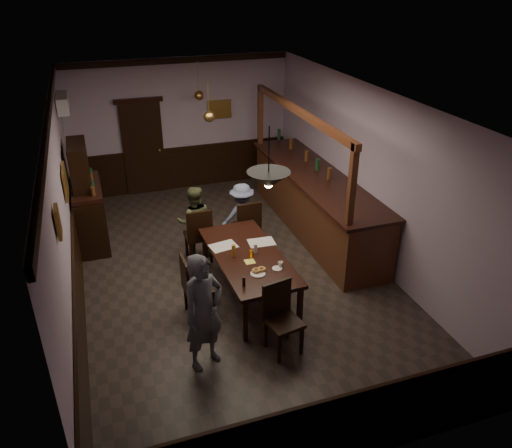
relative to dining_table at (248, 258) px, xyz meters
name	(u,v)px	position (x,y,z in m)	size (l,w,h in m)	color
room	(230,192)	(-0.06, 0.74, 0.81)	(5.01, 8.01, 3.01)	#2D2621
dining_table	(248,258)	(0.00, 0.00, 0.00)	(1.08, 2.24, 0.75)	black
chair_far_left	(199,233)	(-0.50, 1.25, -0.12)	(0.45, 0.45, 1.04)	black
chair_far_right	(247,225)	(0.40, 1.28, -0.11)	(0.46, 0.46, 1.04)	black
chair_near	(281,314)	(0.04, -1.32, -0.13)	(0.51, 0.51, 1.01)	black
chair_side	(193,284)	(-0.92, -0.23, -0.14)	(0.45, 0.45, 1.00)	black
person_standing	(204,312)	(-1.00, -1.29, 0.13)	(0.60, 0.39, 1.64)	slate
person_seated_left	(194,222)	(-0.51, 1.53, -0.02)	(0.65, 0.50, 1.33)	#4F5633
person_seated_right	(242,216)	(0.39, 1.57, -0.06)	(0.81, 0.46, 1.25)	slate
newspaper_left	(223,246)	(-0.29, 0.36, 0.07)	(0.42, 0.30, 0.01)	silver
newspaper_right	(261,242)	(0.32, 0.29, 0.07)	(0.42, 0.30, 0.01)	silver
napkin	(250,261)	(-0.04, -0.21, 0.07)	(0.15, 0.15, 0.00)	#FFF85D
saucer	(277,268)	(0.28, -0.53, 0.07)	(0.15, 0.15, 0.01)	white
coffee_cup	(281,264)	(0.35, -0.49, 0.11)	(0.08, 0.08, 0.07)	white
pastry_plate	(258,274)	(-0.03, -0.57, 0.07)	(0.22, 0.22, 0.01)	white
pastry_ring_a	(256,270)	(-0.04, -0.52, 0.10)	(0.13, 0.13, 0.04)	#C68C47
pastry_ring_b	(262,269)	(0.04, -0.51, 0.10)	(0.13, 0.13, 0.04)	#C68C47
soda_can	(251,254)	(0.02, -0.10, 0.12)	(0.07, 0.07, 0.12)	orange
beer_glass	(234,251)	(-0.22, 0.02, 0.16)	(0.06, 0.06, 0.20)	#BF721E
water_glass	(255,248)	(0.13, 0.02, 0.14)	(0.06, 0.06, 0.15)	silver
pepper_mill	(244,281)	(-0.31, -0.79, 0.13)	(0.04, 0.04, 0.14)	black
sideboard	(88,204)	(-2.27, 2.64, 0.10)	(0.53, 1.49, 1.97)	black
bar_counter	(315,201)	(1.93, 1.71, -0.06)	(1.03, 4.44, 2.49)	#442212
door_back	(143,149)	(-0.96, 4.69, 0.36)	(0.90, 0.06, 2.10)	black
ac_unit	(63,103)	(-2.44, 3.64, 1.76)	(0.20, 0.85, 0.30)	white
picture_left_small	(58,222)	(-2.52, -0.86, 1.46)	(0.04, 0.28, 0.36)	olive
picture_left_large	(65,182)	(-2.52, 1.54, 1.01)	(0.04, 0.62, 0.48)	olive
picture_back	(219,109)	(0.84, 4.70, 1.11)	(0.55, 0.04, 0.42)	olive
pendant_iron	(269,180)	(0.03, -0.80, 1.61)	(0.56, 0.56, 0.81)	black
pendant_brass_mid	(209,117)	(0.04, 2.37, 1.61)	(0.20, 0.20, 0.81)	#BF8C3F
pendant_brass_far	(199,96)	(0.24, 4.05, 1.61)	(0.20, 0.20, 0.81)	#BF8C3F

